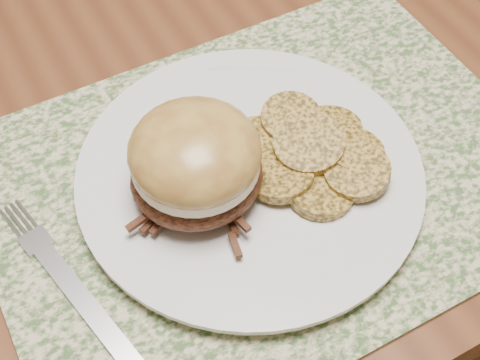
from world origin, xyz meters
name	(u,v)px	position (x,y,z in m)	size (l,w,h in m)	color
placemat	(267,176)	(0.29, -0.26, 0.75)	(0.45, 0.33, 0.00)	#3E5A2E
dinner_plate	(250,175)	(0.28, -0.25, 0.76)	(0.26, 0.26, 0.02)	silver
pork_sandwich	(195,162)	(0.23, -0.25, 0.81)	(0.10, 0.10, 0.08)	black
roasted_potatoes	(311,153)	(0.33, -0.27, 0.78)	(0.13, 0.14, 0.03)	#AA7F32
fork	(68,282)	(0.12, -0.27, 0.76)	(0.05, 0.18, 0.00)	silver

